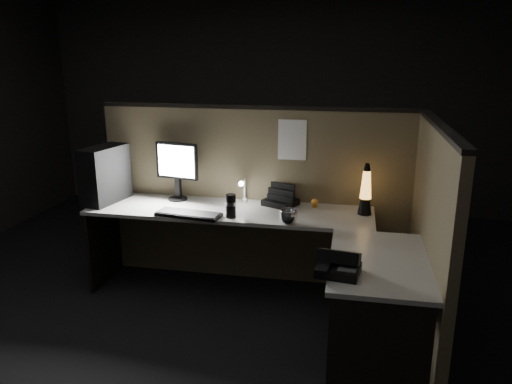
% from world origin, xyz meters
% --- Properties ---
extents(floor, '(6.00, 6.00, 0.00)m').
position_xyz_m(floor, '(0.00, 0.00, 0.00)').
color(floor, black).
rests_on(floor, ground).
extents(room_shell, '(6.00, 6.00, 6.00)m').
position_xyz_m(room_shell, '(0.00, 0.00, 1.62)').
color(room_shell, silver).
rests_on(room_shell, ground).
extents(partition_back, '(2.66, 0.06, 1.50)m').
position_xyz_m(partition_back, '(0.00, 0.93, 0.75)').
color(partition_back, brown).
rests_on(partition_back, ground).
extents(partition_right, '(0.06, 1.66, 1.50)m').
position_xyz_m(partition_right, '(1.33, 0.10, 0.75)').
color(partition_right, brown).
rests_on(partition_right, ground).
extents(desk, '(2.60, 1.60, 0.73)m').
position_xyz_m(desk, '(0.18, 0.25, 0.58)').
color(desk, beige).
rests_on(desk, ground).
extents(pc_tower, '(0.29, 0.48, 0.47)m').
position_xyz_m(pc_tower, '(-1.22, 0.61, 0.97)').
color(pc_tower, black).
rests_on(pc_tower, desk).
extents(monitor, '(0.38, 0.16, 0.49)m').
position_xyz_m(monitor, '(-0.65, 0.79, 1.03)').
color(monitor, black).
rests_on(monitor, desk).
extents(keyboard, '(0.53, 0.23, 0.02)m').
position_xyz_m(keyboard, '(-0.42, 0.37, 0.74)').
color(keyboard, black).
rests_on(keyboard, desk).
extents(mouse, '(0.09, 0.07, 0.03)m').
position_xyz_m(mouse, '(-0.57, 0.46, 0.75)').
color(mouse, black).
rests_on(mouse, desk).
extents(clip_lamp, '(0.04, 0.17, 0.21)m').
position_xyz_m(clip_lamp, '(-0.07, 0.76, 0.86)').
color(clip_lamp, white).
rests_on(clip_lamp, desk).
extents(organizer, '(0.32, 0.30, 0.19)m').
position_xyz_m(organizer, '(0.24, 0.80, 0.77)').
color(organizer, black).
rests_on(organizer, desk).
extents(lava_lamp, '(0.11, 0.11, 0.41)m').
position_xyz_m(lava_lamp, '(0.92, 0.68, 0.90)').
color(lava_lamp, black).
rests_on(lava_lamp, desk).
extents(travel_mug, '(0.08, 0.08, 0.18)m').
position_xyz_m(travel_mug, '(-0.09, 0.41, 0.82)').
color(travel_mug, black).
rests_on(travel_mug, desk).
extents(steel_mug, '(0.16, 0.16, 0.11)m').
position_xyz_m(steel_mug, '(0.36, 0.34, 0.78)').
color(steel_mug, silver).
rests_on(steel_mug, desk).
extents(figurine, '(0.05, 0.05, 0.05)m').
position_xyz_m(figurine, '(0.52, 0.78, 0.78)').
color(figurine, '#FF9C28').
rests_on(figurine, desk).
extents(pinned_paper, '(0.23, 0.00, 0.33)m').
position_xyz_m(pinned_paper, '(0.31, 0.90, 1.26)').
color(pinned_paper, white).
rests_on(pinned_paper, partition_back).
extents(desk_phone, '(0.27, 0.27, 0.14)m').
position_xyz_m(desk_phone, '(0.76, -0.44, 0.78)').
color(desk_phone, black).
rests_on(desk_phone, desk).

